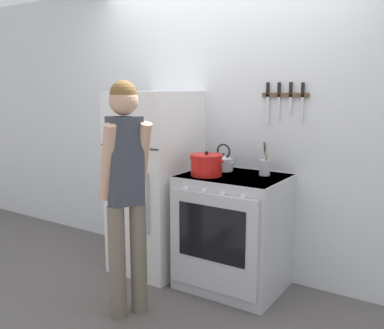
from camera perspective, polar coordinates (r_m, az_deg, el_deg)
The scene contains 9 objects.
ground_plane at distance 4.04m, azimuth 3.65°, elevation -13.12°, with size 14.00×14.00×0.00m, color #5B5654.
wall_back at distance 3.76m, azimuth 4.09°, elevation 5.22°, with size 10.00×0.06×2.55m.
refrigerator at distance 3.78m, azimuth -4.88°, elevation -2.28°, with size 0.61×0.71×1.57m.
stove_range at distance 3.46m, azimuth 5.30°, elevation -8.87°, with size 0.79×0.67×0.92m.
dutch_oven_pot at distance 3.33m, azimuth 1.93°, elevation -0.05°, with size 0.30×0.26×0.19m.
tea_kettle at distance 3.54m, azimuth 4.23°, elevation 0.28°, with size 0.20×0.16×0.22m.
utensil_jar at distance 3.39m, azimuth 9.68°, elevation -0.27°, with size 0.08×0.08×0.26m.
person at distance 2.95m, azimuth -8.80°, elevation -2.81°, with size 0.37×0.41×1.65m.
wall_knife_strip at distance 3.46m, azimuth 12.23°, elevation 9.07°, with size 0.38×0.03×0.33m.
Camera 1 is at (1.81, -3.25, 1.59)m, focal length 40.00 mm.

